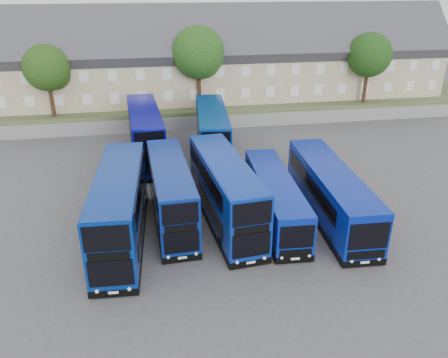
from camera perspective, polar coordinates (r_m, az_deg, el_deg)
ground at (r=28.55m, az=-0.96°, el=-8.67°), size 120.00×120.00×0.00m
retaining_wall at (r=49.99m, az=-5.26°, el=7.22°), size 70.00×0.40×1.50m
earth_bank at (r=59.52m, az=-6.12°, el=10.29°), size 80.00×20.00×2.00m
terrace_row at (r=54.73m, az=-2.82°, el=15.12°), size 60.00×10.40×11.20m
dd_front_left at (r=28.71m, az=-13.39°, el=-3.86°), size 3.30×11.90×4.68m
dd_front_mid at (r=30.54m, az=-6.92°, el=-1.97°), size 2.98×10.80×4.25m
dd_front_right at (r=30.12m, az=0.17°, el=-1.83°), size 3.73×11.70×4.58m
dd_rear_left at (r=41.89m, az=-10.20°, el=5.73°), size 3.50×12.14×4.77m
dd_rear_right at (r=41.47m, az=-1.56°, el=5.85°), size 3.70×11.92×4.67m
coach_east_a at (r=31.07m, az=6.64°, el=-2.62°), size 2.93×11.49×3.11m
coach_east_b at (r=32.06m, az=13.67°, el=-1.86°), size 3.33×13.10×3.55m
tree_west at (r=50.48m, az=-21.96°, el=13.13°), size 4.80×4.80×7.65m
tree_mid at (r=50.08m, az=-3.21°, el=15.92°), size 5.76×5.76×9.18m
tree_east at (r=55.66m, az=18.53°, el=14.92°), size 5.12×5.12×8.16m
tree_far at (r=64.56m, az=20.60°, el=16.15°), size 5.44×5.44×8.67m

